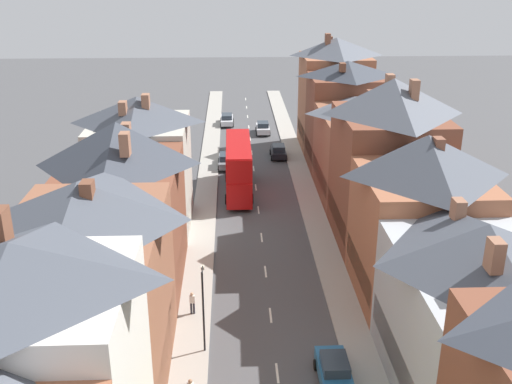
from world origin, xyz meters
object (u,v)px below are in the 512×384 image
double_decker_bus_lead (238,167)px  car_parked_left_a (263,128)px  pedestrian_mid_right (192,302)px  car_parked_left_b (278,151)px  street_lamp (203,305)px  car_near_silver (226,160)px  car_parked_right_a (334,370)px  car_near_blue (227,119)px

double_decker_bus_lead → car_parked_left_a: size_ratio=2.77×
car_parked_left_a → pedestrian_mid_right: 44.83m
car_parked_left_a → car_parked_left_b: 10.66m
car_parked_left_b → street_lamp: street_lamp is taller
car_near_silver → car_parked_right_a: 38.14m
double_decker_bus_lead → car_near_silver: (-1.29, 8.08, -2.00)m
car_near_blue → car_near_silver: size_ratio=1.02×
car_parked_left_b → pedestrian_mid_right: pedestrian_mid_right is taller
car_near_silver → street_lamp: bearing=-91.9°
car_near_blue → car_parked_right_a: bearing=-83.7°
double_decker_bus_lead → pedestrian_mid_right: size_ratio=6.71×
car_near_silver → double_decker_bus_lead: bearing=-80.9°
car_parked_right_a → pedestrian_mid_right: (-8.31, 7.19, 0.19)m
car_parked_right_a → street_lamp: 8.39m
car_near_silver → car_parked_left_a: size_ratio=1.11×
double_decker_bus_lead → pedestrian_mid_right: (-3.40, -22.36, -1.78)m
car_parked_left_a → car_parked_right_a: bearing=-88.6°
double_decker_bus_lead → car_near_silver: size_ratio=2.50×
double_decker_bus_lead → car_parked_left_b: bearing=66.6°
car_near_silver → pedestrian_mid_right: size_ratio=2.69×
car_near_silver → car_parked_right_a: size_ratio=1.13×
car_parked_left_b → pedestrian_mid_right: bearing=-103.9°
double_decker_bus_lead → car_near_silver: double_decker_bus_lead is taller
car_parked_right_a → street_lamp: street_lamp is taller
car_near_blue → street_lamp: (-1.15, -53.02, 2.44)m
car_near_blue → pedestrian_mid_right: size_ratio=2.75×
car_near_blue → car_parked_left_a: 6.87m
pedestrian_mid_right → street_lamp: street_lamp is taller
car_parked_right_a → car_parked_left_b: size_ratio=0.97×
pedestrian_mid_right → street_lamp: 4.61m
car_parked_left_b → car_near_silver: bearing=-152.4°
car_near_silver → car_parked_right_a: bearing=-80.6°
car_near_silver → car_parked_left_a: 14.67m
car_parked_left_a → street_lamp: (-6.05, -48.20, 2.42)m
double_decker_bus_lead → car_parked_right_a: 30.02m
car_parked_left_a → pedestrian_mid_right: size_ratio=2.43×
double_decker_bus_lead → car_near_blue: double_decker_bus_lead is taller
car_parked_right_a → street_lamp: (-7.35, 3.26, 2.39)m
car_parked_right_a → pedestrian_mid_right: bearing=139.1°
pedestrian_mid_right → car_parked_left_a: bearing=81.0°
double_decker_bus_lead → car_parked_right_a: size_ratio=2.82×
car_near_blue → car_parked_left_b: (6.20, -15.40, 0.00)m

